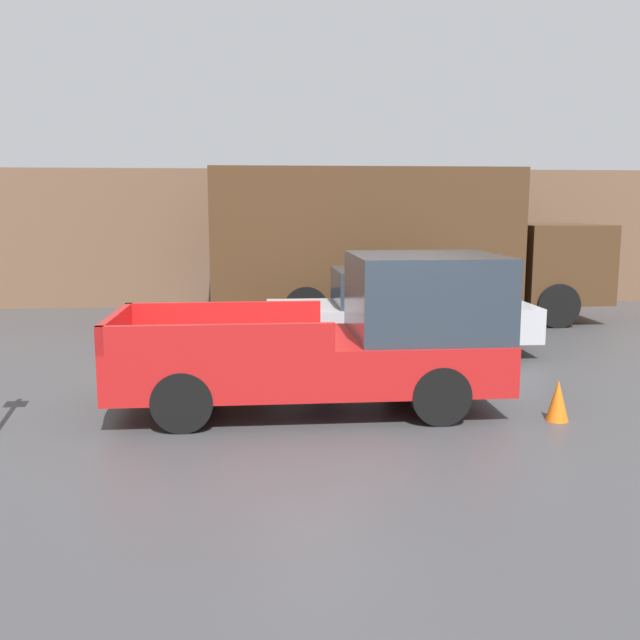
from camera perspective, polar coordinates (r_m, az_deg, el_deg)
name	(u,v)px	position (r m, az deg, el deg)	size (l,w,h in m)	color
ground_plane	(362,405)	(9.79, 3.40, -6.82)	(60.00, 60.00, 0.00)	#3D3D3F
building_wall	(308,238)	(19.24, -0.93, 6.59)	(28.00, 0.15, 3.63)	brown
pickup_truck	(347,337)	(9.53, 2.14, -1.38)	(5.09, 2.07, 2.05)	red
car	(402,311)	(13.13, 6.55, 0.76)	(4.82, 1.87, 1.55)	#B7BABF
delivery_truck	(391,241)	(16.47, 5.71, 6.27)	(8.95, 2.39, 3.50)	#472D19
newspaper_box	(221,287)	(18.99, -7.95, 2.63)	(0.45, 0.40, 1.10)	#194CB2
traffic_cone	(558,400)	(9.52, 18.49, -6.10)	(0.28, 0.28, 0.53)	orange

